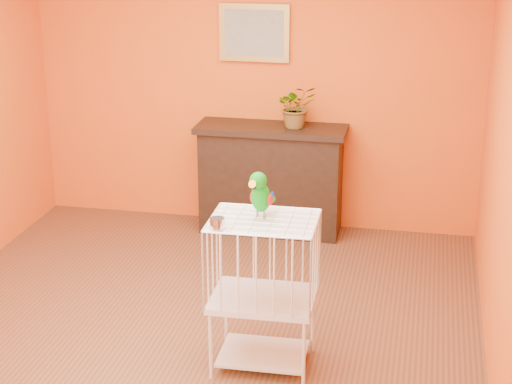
# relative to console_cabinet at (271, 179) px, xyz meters

# --- Properties ---
(ground) EXTENTS (4.50, 4.50, 0.00)m
(ground) POSITION_rel_console_cabinet_xyz_m (-0.19, -2.02, -0.49)
(ground) COLOR brown
(ground) RESTS_ON ground
(room_shell) EXTENTS (4.50, 4.50, 4.50)m
(room_shell) POSITION_rel_console_cabinet_xyz_m (-0.19, -2.02, 1.09)
(room_shell) COLOR #E64F15
(room_shell) RESTS_ON ground
(console_cabinet) EXTENTS (1.31, 0.47, 0.98)m
(console_cabinet) POSITION_rel_console_cabinet_xyz_m (0.00, 0.00, 0.00)
(console_cabinet) COLOR black
(console_cabinet) RESTS_ON ground
(potted_plant) EXTENTS (0.46, 0.48, 0.29)m
(potted_plant) POSITION_rel_console_cabinet_xyz_m (0.22, 0.02, 0.63)
(potted_plant) COLOR #26722D
(potted_plant) RESTS_ON console_cabinet
(framed_picture) EXTENTS (0.62, 0.04, 0.50)m
(framed_picture) POSITION_rel_console_cabinet_xyz_m (-0.19, 0.20, 1.26)
(framed_picture) COLOR #A7873B
(framed_picture) RESTS_ON room_shell
(birdcage) EXTENTS (0.66, 0.51, 1.00)m
(birdcage) POSITION_rel_console_cabinet_xyz_m (0.39, -2.32, 0.03)
(birdcage) COLOR silver
(birdcage) RESTS_ON ground
(feed_cup) EXTENTS (0.09, 0.09, 0.06)m
(feed_cup) POSITION_rel_console_cabinet_xyz_m (0.16, -2.52, 0.55)
(feed_cup) COLOR silver
(feed_cup) RESTS_ON birdcage
(parrot) EXTENTS (0.16, 0.27, 0.30)m
(parrot) POSITION_rel_console_cabinet_xyz_m (0.37, -2.28, 0.67)
(parrot) COLOR #59544C
(parrot) RESTS_ON birdcage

